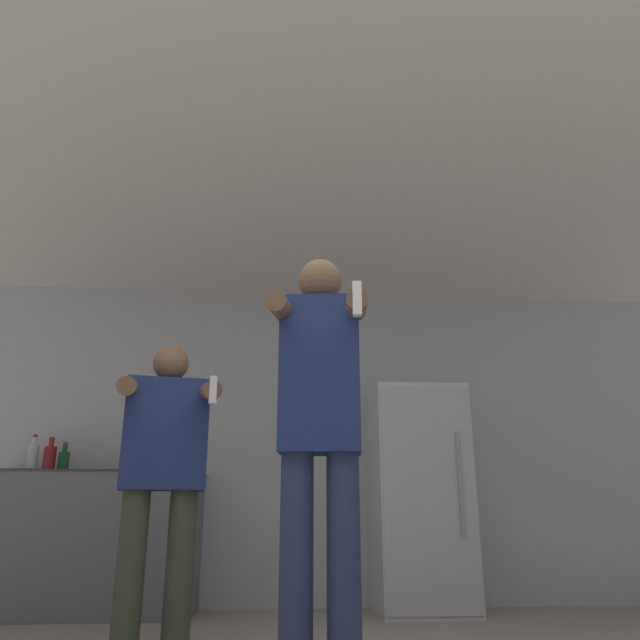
# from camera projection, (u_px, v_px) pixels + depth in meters

# --- Properties ---
(wall_back) EXTENTS (7.00, 0.06, 2.55)m
(wall_back) POSITION_uv_depth(u_px,v_px,m) (277.00, 440.00, 5.12)
(wall_back) COLOR #B2B7BC
(wall_back) RESTS_ON ground_plane
(ceiling_slab) EXTENTS (7.00, 3.70, 0.05)m
(ceiling_slab) POSITION_uv_depth(u_px,v_px,m) (285.00, 203.00, 3.99)
(ceiling_slab) COLOR silver
(ceiling_slab) RESTS_ON wall_back
(refrigerator) EXTENTS (0.69, 0.73, 1.62)m
(refrigerator) POSITION_uv_depth(u_px,v_px,m) (418.00, 497.00, 4.70)
(refrigerator) COLOR silver
(refrigerator) RESTS_ON ground_plane
(counter) EXTENTS (1.56, 0.63, 0.98)m
(counter) POSITION_uv_depth(u_px,v_px,m) (90.00, 542.00, 4.47)
(counter) COLOR slate
(counter) RESTS_ON ground_plane
(bottle_short_whiskey) EXTENTS (0.09, 0.09, 0.24)m
(bottle_short_whiskey) POSITION_uv_depth(u_px,v_px,m) (160.00, 461.00, 4.72)
(bottle_short_whiskey) COLOR maroon
(bottle_short_whiskey) RESTS_ON counter
(bottle_brown_liquor) EXTENTS (0.08, 0.08, 0.23)m
(bottle_brown_liquor) POSITION_uv_depth(u_px,v_px,m) (64.00, 460.00, 4.67)
(bottle_brown_liquor) COLOR #194723
(bottle_brown_liquor) RESTS_ON counter
(bottle_amber_bourbon) EXTENTS (0.09, 0.09, 0.27)m
(bottle_amber_bourbon) POSITION_uv_depth(u_px,v_px,m) (50.00, 458.00, 4.67)
(bottle_amber_bourbon) COLOR maroon
(bottle_amber_bourbon) RESTS_ON counter
(bottle_red_label) EXTENTS (0.10, 0.10, 0.27)m
(bottle_red_label) POSITION_uv_depth(u_px,v_px,m) (130.00, 460.00, 4.71)
(bottle_red_label) COLOR maroon
(bottle_red_label) RESTS_ON counter
(bottle_tall_gin) EXTENTS (0.08, 0.08, 0.28)m
(bottle_tall_gin) POSITION_uv_depth(u_px,v_px,m) (32.00, 457.00, 4.66)
(bottle_tall_gin) COLOR silver
(bottle_tall_gin) RESTS_ON counter
(person_woman_foreground) EXTENTS (0.45, 0.48, 1.77)m
(person_woman_foreground) POSITION_uv_depth(u_px,v_px,m) (320.00, 428.00, 2.62)
(person_woman_foreground) COLOR navy
(person_woman_foreground) RESTS_ON ground_plane
(person_man_side) EXTENTS (0.58, 0.55, 1.57)m
(person_man_side) POSITION_uv_depth(u_px,v_px,m) (163.00, 468.00, 3.30)
(person_man_side) COLOR #38422D
(person_man_side) RESTS_ON ground_plane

